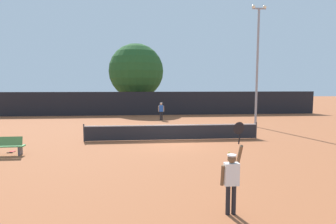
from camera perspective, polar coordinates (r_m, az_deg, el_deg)
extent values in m
plane|color=#9E5633|center=(17.25, 0.93, -5.81)|extent=(120.00, 120.00, 0.00)
cube|color=#232328|center=(17.16, 0.93, -4.25)|extent=(10.81, 0.03, 0.91)
cube|color=white|center=(17.09, 0.93, -2.75)|extent=(10.81, 0.04, 0.06)
cylinder|color=#333338|center=(17.44, -17.07, -4.15)|extent=(0.08, 0.08, 1.07)
cylinder|color=#333338|center=(18.51, 17.84, -3.61)|extent=(0.08, 0.08, 1.07)
cube|color=black|center=(31.17, -1.83, 1.81)|extent=(36.84, 0.12, 2.64)
cube|color=white|center=(7.58, 13.05, -12.44)|extent=(0.38, 0.22, 0.60)
sphere|color=brown|center=(7.47, 13.12, -9.48)|extent=(0.23, 0.23, 0.23)
cylinder|color=white|center=(7.44, 13.14, -8.76)|extent=(0.24, 0.24, 0.04)
cylinder|color=black|center=(7.80, 12.34, -17.39)|extent=(0.12, 0.12, 0.81)
cylinder|color=black|center=(7.85, 13.51, -17.27)|extent=(0.12, 0.12, 0.81)
cylinder|color=brown|center=(7.52, 11.26, -12.79)|extent=(0.09, 0.17, 0.57)
cylinder|color=brown|center=(7.60, 14.67, -8.50)|extent=(0.09, 0.32, 0.55)
cylinder|color=black|center=(7.57, 14.60, -5.51)|extent=(0.04, 0.11, 0.28)
ellipsoid|color=black|center=(7.57, 14.50, -3.27)|extent=(0.30, 0.13, 0.36)
cube|color=blue|center=(26.55, -1.43, 0.75)|extent=(0.38, 0.22, 0.62)
sphere|color=tan|center=(26.52, -1.44, 1.66)|extent=(0.24, 0.24, 0.24)
cylinder|color=white|center=(26.51, -1.44, 1.88)|extent=(0.25, 0.25, 0.04)
cylinder|color=black|center=(26.62, -1.60, -0.81)|extent=(0.12, 0.12, 0.84)
cylinder|color=black|center=(26.63, -1.26, -0.81)|extent=(0.12, 0.12, 0.84)
cylinder|color=tan|center=(26.54, -1.95, 0.68)|extent=(0.09, 0.18, 0.59)
cylinder|color=tan|center=(26.57, -0.92, 0.69)|extent=(0.09, 0.16, 0.59)
sphere|color=#CCE033|center=(14.31, 12.56, -8.22)|extent=(0.07, 0.07, 0.07)
cylinder|color=black|center=(16.12, -30.06, -7.34)|extent=(0.28, 0.04, 0.04)
ellipsoid|color=red|center=(16.40, -29.59, -7.10)|extent=(0.28, 0.36, 0.04)
cube|color=#478C4C|center=(15.68, -30.76, -6.12)|extent=(1.80, 0.40, 0.06)
cube|color=#478C4C|center=(15.46, -31.10, -5.24)|extent=(1.80, 0.12, 0.44)
cube|color=#4C4C51|center=(15.43, -28.36, -7.03)|extent=(0.08, 0.36, 0.45)
cylinder|color=gray|center=(23.38, 18.03, 8.45)|extent=(0.18, 0.18, 9.35)
cube|color=gray|center=(24.09, 18.40, 19.74)|extent=(1.10, 0.10, 0.10)
sphere|color=#F2EDCC|center=(23.96, 17.36, 20.17)|extent=(0.28, 0.28, 0.28)
sphere|color=#F2EDCC|center=(24.30, 19.45, 19.90)|extent=(0.28, 0.28, 0.28)
cylinder|color=brown|center=(35.49, -6.57, 2.17)|extent=(0.56, 0.56, 2.55)
sphere|color=#235123|center=(35.46, -6.64, 8.43)|extent=(6.92, 6.92, 6.92)
cube|color=#B7B7BC|center=(38.95, -6.34, 1.50)|extent=(2.12, 4.30, 0.90)
cube|color=#2D333D|center=(38.60, -6.36, 2.60)|extent=(1.81, 2.29, 0.64)
cylinder|color=black|center=(40.39, -7.50, 1.21)|extent=(0.22, 0.60, 0.60)
cylinder|color=black|center=(40.36, -5.08, 1.23)|extent=(0.22, 0.60, 0.60)
cylinder|color=black|center=(37.60, -7.67, 0.87)|extent=(0.22, 0.60, 0.60)
cylinder|color=black|center=(37.57, -5.08, 0.90)|extent=(0.22, 0.60, 0.60)
cube|color=#B7B7BC|center=(39.69, 7.24, 1.56)|extent=(2.45, 4.42, 0.90)
cube|color=#2D333D|center=(39.35, 7.35, 2.65)|extent=(1.98, 2.41, 0.64)
cylinder|color=black|center=(40.91, 5.65, 1.28)|extent=(0.22, 0.60, 0.60)
cylinder|color=black|center=(41.26, 7.97, 1.29)|extent=(0.22, 0.60, 0.60)
cylinder|color=black|center=(38.17, 6.44, 0.96)|extent=(0.22, 0.60, 0.60)
cylinder|color=black|center=(38.55, 8.91, 0.97)|extent=(0.22, 0.60, 0.60)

